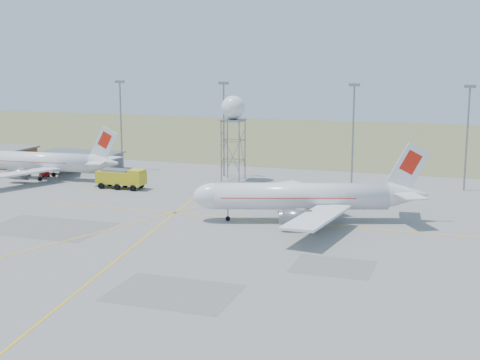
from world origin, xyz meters
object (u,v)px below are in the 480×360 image
(airliner_main, at_px, (305,197))
(baggage_tug, at_px, (44,174))
(airliner_far, at_px, (40,162))
(radar_tower, at_px, (233,133))
(fire_truck, at_px, (122,179))

(airliner_main, distance_m, baggage_tug, 66.22)
(airliner_far, height_order, radar_tower, radar_tower)
(fire_truck, distance_m, baggage_tug, 23.42)
(airliner_main, bearing_deg, radar_tower, -71.33)
(radar_tower, distance_m, baggage_tug, 42.49)
(airliner_far, distance_m, baggage_tug, 3.66)
(airliner_main, xyz_separation_m, radar_tower, (-22.57, 30.00, 6.11))
(airliner_main, height_order, airliner_far, airliner_main)
(airliner_main, height_order, baggage_tug, airliner_main)
(fire_truck, bearing_deg, baggage_tug, 165.57)
(baggage_tug, bearing_deg, radar_tower, 36.39)
(radar_tower, distance_m, fire_truck, 25.08)
(radar_tower, xyz_separation_m, fire_truck, (-17.77, -15.73, -8.12))
(airliner_far, bearing_deg, baggage_tug, -75.58)
(fire_truck, relative_size, baggage_tug, 4.13)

